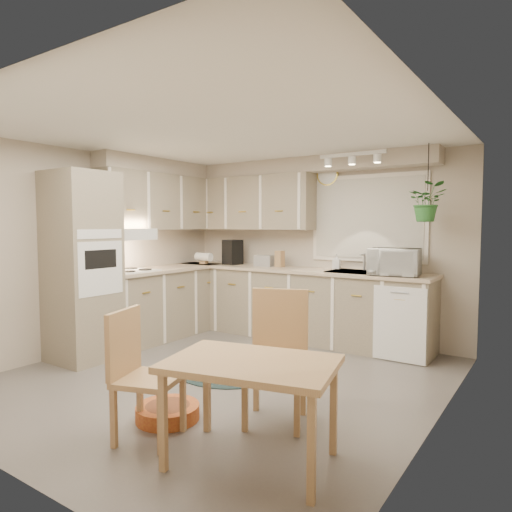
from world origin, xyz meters
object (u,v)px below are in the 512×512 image
chair_left (149,376)px  pet_bed (168,412)px  dining_table (251,412)px  microwave (394,259)px  chair_back (275,358)px  braided_rug (218,370)px

chair_left → pet_bed: 0.52m
dining_table → microwave: microwave is taller
dining_table → chair_left: bearing=-169.5°
dining_table → chair_left: 0.80m
dining_table → microwave: 2.97m
dining_table → chair_back: 0.64m
dining_table → microwave: size_ratio=1.89×
braided_rug → pet_bed: (0.43, -1.16, 0.05)m
dining_table → chair_left: (-0.78, -0.14, 0.13)m
braided_rug → pet_bed: 1.24m
braided_rug → microwave: (1.35, 1.53, 1.12)m
chair_left → braided_rug: chair_left is taller
microwave → chair_back: bearing=-102.2°
chair_back → dining_table: bearing=85.6°
chair_back → braided_rug: size_ratio=0.81×
dining_table → chair_back: (-0.18, 0.59, 0.17)m
braided_rug → microwave: size_ratio=2.22×
chair_left → microwave: bearing=146.3°
braided_rug → chair_back: bearing=-32.5°
chair_back → microwave: microwave is taller
dining_table → pet_bed: bearing=170.0°
braided_rug → microwave: bearing=48.5°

